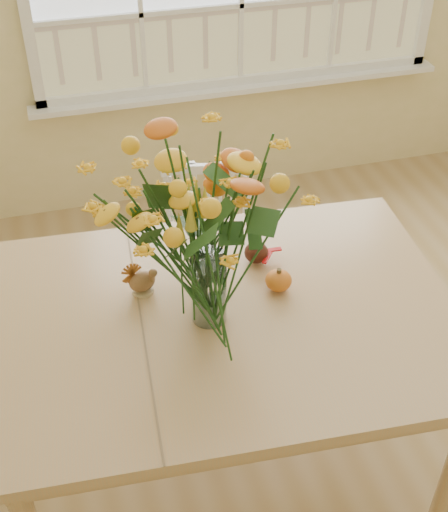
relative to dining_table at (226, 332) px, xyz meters
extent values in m
cube|color=#A88751|center=(0.65, -0.23, -0.74)|extent=(4.00, 4.50, 0.01)
cube|color=white|center=(0.65, 1.95, -0.04)|extent=(2.42, 0.12, 0.03)
cube|color=tan|center=(0.00, 0.00, 0.07)|extent=(1.61, 1.21, 0.04)
cube|color=tan|center=(0.00, 0.00, 0.00)|extent=(1.48, 1.08, 0.10)
cylinder|color=tan|center=(-0.64, 0.51, -0.34)|extent=(0.07, 0.07, 0.78)
cylinder|color=tan|center=(0.71, 0.41, -0.34)|extent=(0.07, 0.07, 0.78)
cube|color=white|center=(0.12, 0.71, -0.33)|extent=(0.48, 0.47, 0.05)
cube|color=white|center=(0.16, 0.85, -0.10)|extent=(0.39, 0.14, 0.45)
cylinder|color=white|center=(-0.06, 0.61, -0.54)|extent=(0.03, 0.03, 0.39)
cylinder|color=white|center=(0.01, 0.88, -0.54)|extent=(0.03, 0.03, 0.39)
cylinder|color=white|center=(0.23, 0.53, -0.54)|extent=(0.03, 0.03, 0.39)
cylinder|color=white|center=(0.31, 0.80, -0.54)|extent=(0.03, 0.03, 0.39)
cylinder|color=white|center=(-0.06, -0.01, 0.22)|extent=(0.11, 0.11, 0.26)
ellipsoid|color=#C35517|center=(0.20, 0.06, 0.13)|extent=(0.09, 0.09, 0.07)
cylinder|color=#CCB78C|center=(-0.24, 0.18, 0.10)|extent=(0.07, 0.07, 0.01)
ellipsoid|color=brown|center=(-0.24, 0.18, 0.14)|extent=(0.10, 0.09, 0.08)
ellipsoid|color=#38160F|center=(0.18, 0.23, 0.13)|extent=(0.09, 0.09, 0.08)
camera|label=1|loc=(-0.45, -1.60, 1.62)|focal=48.00mm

